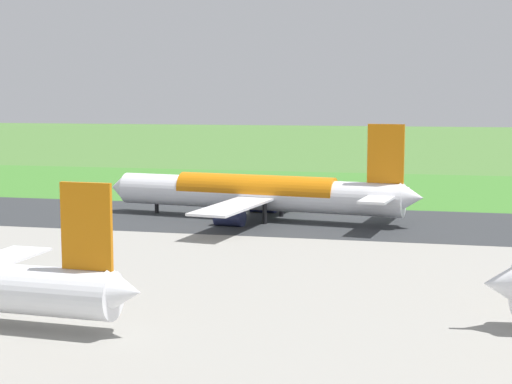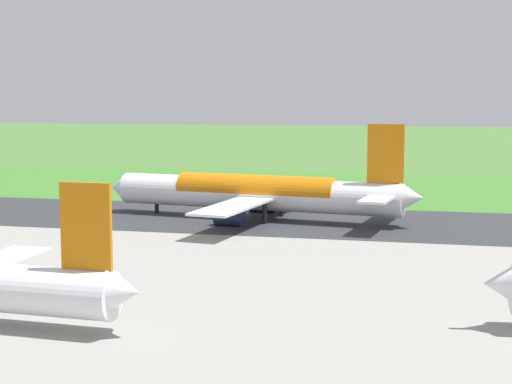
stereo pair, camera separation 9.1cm
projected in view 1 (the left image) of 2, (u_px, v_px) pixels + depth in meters
name	position (u px, v px, depth m)	size (l,w,h in m)	color
ground_plane	(302.00, 221.00, 124.98)	(800.00, 800.00, 0.00)	#477233
runway_asphalt	(302.00, 221.00, 124.98)	(600.00, 30.93, 0.06)	#2D3033
apron_concrete	(194.00, 322.00, 69.07)	(440.00, 110.00, 0.05)	gray
grass_verge_foreground	(334.00, 191.00, 164.04)	(600.00, 80.00, 0.04)	#3C782B
airliner_main	(258.00, 193.00, 126.00)	(54.07, 44.41, 15.88)	white
no_stopping_sign	(288.00, 184.00, 165.38)	(0.60, 0.10, 2.42)	slate
traffic_cone_orange	(257.00, 189.00, 166.22)	(0.40, 0.40, 0.55)	orange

